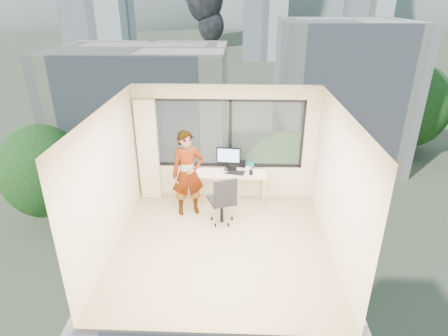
{
  "coord_description": "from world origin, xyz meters",
  "views": [
    {
      "loc": [
        0.26,
        -5.74,
        4.25
      ],
      "look_at": [
        0.0,
        1.0,
        1.15
      ],
      "focal_mm": 29.93,
      "sensor_mm": 36.0,
      "label": 1
    }
  ],
  "objects_px": {
    "chair": "(222,199)",
    "handbag": "(249,165)",
    "game_console": "(243,167)",
    "laptop": "(236,168)",
    "desk": "(225,187)",
    "monitor": "(228,158)",
    "person": "(188,174)"
  },
  "relations": [
    {
      "from": "person",
      "to": "laptop",
      "type": "distance_m",
      "value": 1.1
    },
    {
      "from": "desk",
      "to": "laptop",
      "type": "height_order",
      "value": "laptop"
    },
    {
      "from": "game_console",
      "to": "laptop",
      "type": "relative_size",
      "value": 0.8
    },
    {
      "from": "game_console",
      "to": "handbag",
      "type": "relative_size",
      "value": 1.35
    },
    {
      "from": "monitor",
      "to": "handbag",
      "type": "distance_m",
      "value": 0.5
    },
    {
      "from": "person",
      "to": "handbag",
      "type": "bearing_deg",
      "value": 10.63
    },
    {
      "from": "game_console",
      "to": "desk",
      "type": "bearing_deg",
      "value": -161.82
    },
    {
      "from": "chair",
      "to": "laptop",
      "type": "distance_m",
      "value": 0.92
    },
    {
      "from": "game_console",
      "to": "handbag",
      "type": "bearing_deg",
      "value": 6.42
    },
    {
      "from": "chair",
      "to": "person",
      "type": "xyz_separation_m",
      "value": [
        -0.72,
        0.36,
        0.37
      ]
    },
    {
      "from": "chair",
      "to": "monitor",
      "type": "height_order",
      "value": "monitor"
    },
    {
      "from": "chair",
      "to": "game_console",
      "type": "height_order",
      "value": "chair"
    },
    {
      "from": "chair",
      "to": "handbag",
      "type": "bearing_deg",
      "value": 40.26
    },
    {
      "from": "laptop",
      "to": "desk",
      "type": "bearing_deg",
      "value": -170.69
    },
    {
      "from": "desk",
      "to": "game_console",
      "type": "distance_m",
      "value": 0.6
    },
    {
      "from": "desk",
      "to": "monitor",
      "type": "xyz_separation_m",
      "value": [
        0.07,
        0.14,
        0.64
      ]
    },
    {
      "from": "desk",
      "to": "laptop",
      "type": "bearing_deg",
      "value": -3.39
    },
    {
      "from": "desk",
      "to": "chair",
      "type": "xyz_separation_m",
      "value": [
        -0.04,
        -0.83,
        0.17
      ]
    },
    {
      "from": "desk",
      "to": "handbag",
      "type": "relative_size",
      "value": 7.76
    },
    {
      "from": "chair",
      "to": "monitor",
      "type": "bearing_deg",
      "value": 62.84
    },
    {
      "from": "monitor",
      "to": "laptop",
      "type": "relative_size",
      "value": 1.37
    },
    {
      "from": "desk",
      "to": "person",
      "type": "relative_size",
      "value": 0.98
    },
    {
      "from": "desk",
      "to": "person",
      "type": "xyz_separation_m",
      "value": [
        -0.76,
        -0.47,
        0.55
      ]
    },
    {
      "from": "game_console",
      "to": "laptop",
      "type": "height_order",
      "value": "laptop"
    },
    {
      "from": "desk",
      "to": "chair",
      "type": "distance_m",
      "value": 0.85
    },
    {
      "from": "person",
      "to": "monitor",
      "type": "distance_m",
      "value": 1.03
    },
    {
      "from": "laptop",
      "to": "handbag",
      "type": "height_order",
      "value": "laptop"
    },
    {
      "from": "laptop",
      "to": "handbag",
      "type": "distance_m",
      "value": 0.37
    },
    {
      "from": "monitor",
      "to": "laptop",
      "type": "distance_m",
      "value": 0.27
    },
    {
      "from": "chair",
      "to": "laptop",
      "type": "height_order",
      "value": "chair"
    },
    {
      "from": "desk",
      "to": "person",
      "type": "distance_m",
      "value": 1.05
    },
    {
      "from": "handbag",
      "to": "chair",
      "type": "bearing_deg",
      "value": -137.86
    }
  ]
}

